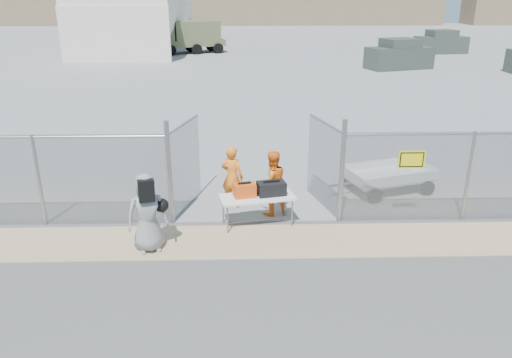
{
  "coord_description": "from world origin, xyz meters",
  "views": [
    {
      "loc": [
        -0.3,
        -8.85,
        5.19
      ],
      "look_at": [
        0.0,
        2.0,
        1.1
      ],
      "focal_mm": 35.0,
      "sensor_mm": 36.0,
      "label": 1
    }
  ],
  "objects_px": {
    "folding_table": "(257,211)",
    "security_worker_right": "(272,183)",
    "visitor": "(147,213)",
    "security_worker_left": "(232,177)",
    "utility_trailer": "(388,178)"
  },
  "relations": [
    {
      "from": "folding_table",
      "to": "security_worker_right",
      "type": "distance_m",
      "value": 0.84
    },
    {
      "from": "folding_table",
      "to": "visitor",
      "type": "bearing_deg",
      "value": -165.76
    },
    {
      "from": "visitor",
      "to": "folding_table",
      "type": "bearing_deg",
      "value": 9.13
    },
    {
      "from": "security_worker_left",
      "to": "utility_trailer",
      "type": "distance_m",
      "value": 4.41
    },
    {
      "from": "security_worker_right",
      "to": "folding_table",
      "type": "bearing_deg",
      "value": 35.86
    },
    {
      "from": "folding_table",
      "to": "utility_trailer",
      "type": "xyz_separation_m",
      "value": [
        3.68,
        2.08,
        -0.0
      ]
    },
    {
      "from": "security_worker_right",
      "to": "visitor",
      "type": "bearing_deg",
      "value": 10.19
    },
    {
      "from": "utility_trailer",
      "to": "security_worker_right",
      "type": "bearing_deg",
      "value": -173.8
    },
    {
      "from": "folding_table",
      "to": "visitor",
      "type": "relative_size",
      "value": 1.0
    },
    {
      "from": "security_worker_right",
      "to": "utility_trailer",
      "type": "distance_m",
      "value": 3.65
    },
    {
      "from": "security_worker_left",
      "to": "utility_trailer",
      "type": "height_order",
      "value": "security_worker_left"
    },
    {
      "from": "security_worker_left",
      "to": "visitor",
      "type": "relative_size",
      "value": 0.93
    },
    {
      "from": "security_worker_right",
      "to": "visitor",
      "type": "xyz_separation_m",
      "value": [
        -2.71,
        -1.76,
        0.05
      ]
    },
    {
      "from": "folding_table",
      "to": "visitor",
      "type": "height_order",
      "value": "visitor"
    },
    {
      "from": "visitor",
      "to": "utility_trailer",
      "type": "height_order",
      "value": "visitor"
    }
  ]
}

